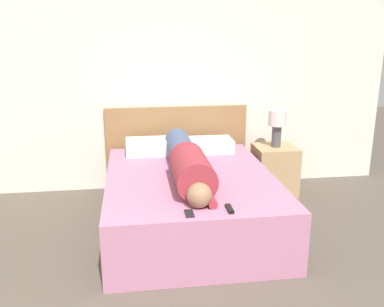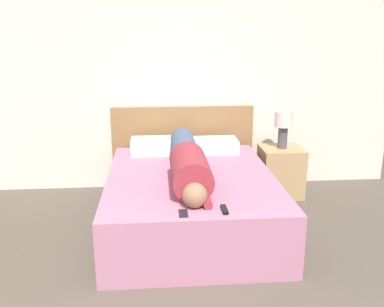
# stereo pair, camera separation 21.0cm
# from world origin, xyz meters

# --- Properties ---
(wall_back) EXTENTS (5.48, 0.06, 2.60)m
(wall_back) POSITION_xyz_m (0.00, 3.24, 1.30)
(wall_back) COLOR silver
(wall_back) RESTS_ON ground_plane
(bed) EXTENTS (1.54, 2.02, 0.53)m
(bed) POSITION_xyz_m (0.21, 2.05, 0.26)
(bed) COLOR #B2708E
(bed) RESTS_ON ground_plane
(headboard) EXTENTS (1.66, 0.04, 0.98)m
(headboard) POSITION_xyz_m (0.21, 3.17, 0.49)
(headboard) COLOR olive
(headboard) RESTS_ON ground_plane
(nightstand) EXTENTS (0.46, 0.44, 0.56)m
(nightstand) POSITION_xyz_m (1.30, 2.80, 0.28)
(nightstand) COLOR tan
(nightstand) RESTS_ON ground_plane
(table_lamp) EXTENTS (0.20, 0.20, 0.42)m
(table_lamp) POSITION_xyz_m (1.30, 2.80, 0.83)
(table_lamp) COLOR #4C4C51
(table_lamp) RESTS_ON nightstand
(person_lying) EXTENTS (0.33, 1.67, 0.33)m
(person_lying) POSITION_xyz_m (0.18, 1.97, 0.68)
(person_lying) COLOR #936B4C
(person_lying) RESTS_ON bed
(pillow_near_headboard) EXTENTS (0.57, 0.35, 0.15)m
(pillow_near_headboard) POSITION_xyz_m (-0.10, 2.82, 0.61)
(pillow_near_headboard) COLOR white
(pillow_near_headboard) RESTS_ON bed
(pillow_second) EXTENTS (0.54, 0.35, 0.14)m
(pillow_second) POSITION_xyz_m (0.52, 2.82, 0.60)
(pillow_second) COLOR white
(pillow_second) RESTS_ON bed
(tv_remote) EXTENTS (0.04, 0.15, 0.02)m
(tv_remote) POSITION_xyz_m (0.39, 1.19, 0.54)
(tv_remote) COLOR black
(tv_remote) RESTS_ON bed
(cell_phone) EXTENTS (0.06, 0.13, 0.01)m
(cell_phone) POSITION_xyz_m (0.08, 1.16, 0.54)
(cell_phone) COLOR black
(cell_phone) RESTS_ON bed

